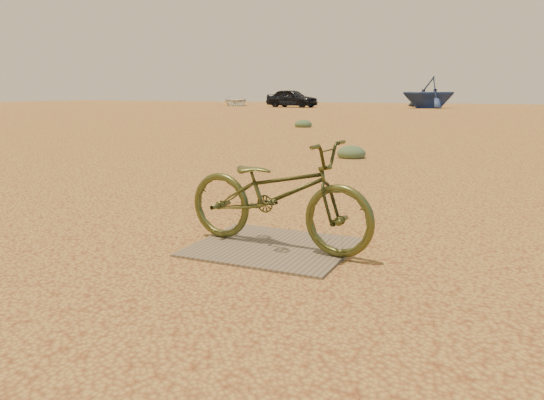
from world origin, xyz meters
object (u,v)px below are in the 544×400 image
at_px(boat_far_left, 429,92).
at_px(plywood_board, 272,247).
at_px(boat_near_left, 235,101).
at_px(bicycle, 277,194).
at_px(car, 292,98).

bearing_deg(boat_far_left, plywood_board, -36.73).
distance_m(boat_near_left, boat_far_left, 18.24).
bearing_deg(boat_near_left, boat_far_left, -28.83).
bearing_deg(bicycle, boat_far_left, 12.59).
bearing_deg(plywood_board, boat_far_left, 96.63).
bearing_deg(plywood_board, bicycle, 17.05).
relative_size(boat_near_left, boat_far_left, 0.92).
distance_m(car, boat_near_left, 7.43).
relative_size(plywood_board, car, 0.30).
xyz_separation_m(bicycle, boat_far_left, (-4.89, 41.72, 0.79)).
xyz_separation_m(bicycle, boat_near_left, (-23.11, 41.90, -0.03)).
height_order(car, boat_far_left, boat_far_left).
xyz_separation_m(plywood_board, boat_far_left, (-4.85, 41.73, 1.28)).
height_order(bicycle, boat_far_left, boat_far_left).
bearing_deg(boat_far_left, boat_near_left, -133.91).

